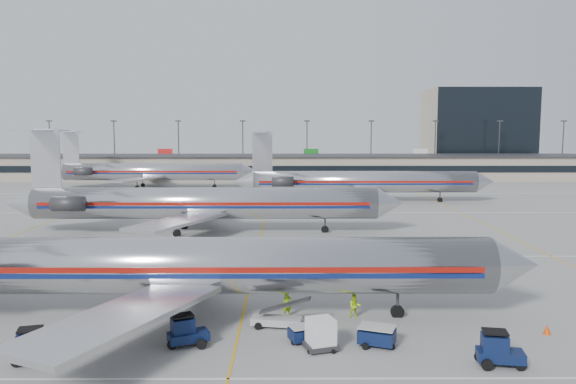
{
  "coord_description": "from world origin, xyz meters",
  "views": [
    {
      "loc": [
        2.98,
        -45.74,
        12.85
      ],
      "look_at": [
        3.31,
        28.55,
        4.5
      ],
      "focal_mm": 35.0,
      "sensor_mm": 36.0,
      "label": 1
    }
  ],
  "objects_px": {
    "jet_second_row": "(197,203)",
    "uld_container": "(321,334)",
    "belt_loader": "(278,319)",
    "jet_foreground": "(169,265)",
    "tug_center": "(186,332)"
  },
  "relations": [
    {
      "from": "jet_second_row",
      "to": "uld_container",
      "type": "distance_m",
      "value": 39.72
    },
    {
      "from": "uld_container",
      "to": "jet_foreground",
      "type": "bearing_deg",
      "value": 132.18
    },
    {
      "from": "uld_container",
      "to": "belt_loader",
      "type": "xyz_separation_m",
      "value": [
        -2.56,
        3.8,
        -0.4
      ]
    },
    {
      "from": "jet_second_row",
      "to": "uld_container",
      "type": "height_order",
      "value": "jet_second_row"
    },
    {
      "from": "belt_loader",
      "to": "uld_container",
      "type": "bearing_deg",
      "value": -46.82
    },
    {
      "from": "uld_container",
      "to": "belt_loader",
      "type": "height_order",
      "value": "belt_loader"
    },
    {
      "from": "jet_foreground",
      "to": "uld_container",
      "type": "distance_m",
      "value": 11.81
    },
    {
      "from": "belt_loader",
      "to": "tug_center",
      "type": "bearing_deg",
      "value": -140.4
    },
    {
      "from": "belt_loader",
      "to": "jet_foreground",
      "type": "bearing_deg",
      "value": 174.82
    },
    {
      "from": "jet_foreground",
      "to": "tug_center",
      "type": "xyz_separation_m",
      "value": [
        1.99,
        -5.08,
        -2.83
      ]
    },
    {
      "from": "jet_foreground",
      "to": "jet_second_row",
      "type": "height_order",
      "value": "jet_second_row"
    },
    {
      "from": "tug_center",
      "to": "belt_loader",
      "type": "relative_size",
      "value": 0.66
    },
    {
      "from": "jet_foreground",
      "to": "tug_center",
      "type": "bearing_deg",
      "value": -68.62
    },
    {
      "from": "tug_center",
      "to": "uld_container",
      "type": "relative_size",
      "value": 1.22
    },
    {
      "from": "jet_foreground",
      "to": "jet_second_row",
      "type": "relative_size",
      "value": 0.98
    }
  ]
}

